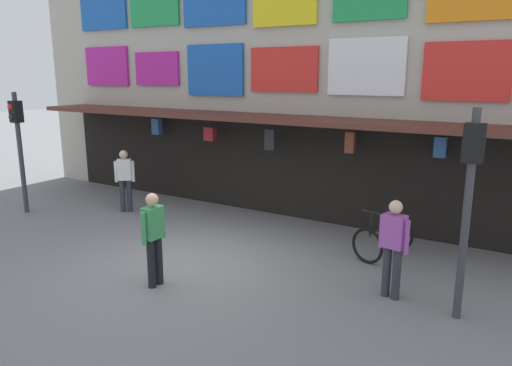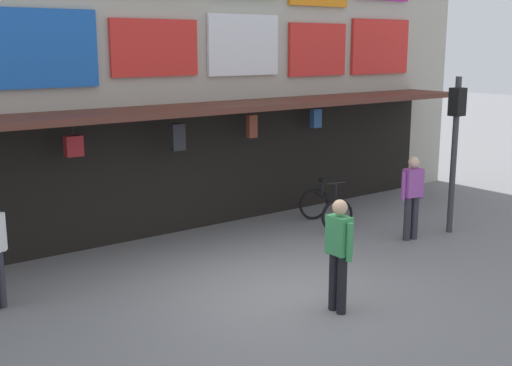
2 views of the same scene
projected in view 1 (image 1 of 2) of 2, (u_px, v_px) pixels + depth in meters
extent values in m
plane|color=slate|center=(185.00, 264.00, 9.44)|extent=(80.00, 80.00, 0.00)
cube|color=#B2AD9E|center=(296.00, 60.00, 12.37)|extent=(18.00, 1.20, 8.00)
cube|color=#592D23|center=(270.00, 118.00, 11.60)|extent=(15.30, 1.40, 0.12)
cube|color=blue|center=(103.00, 13.00, 14.74)|extent=(1.96, 0.08, 1.01)
cube|color=green|center=(154.00, 9.00, 13.66)|extent=(1.83, 0.08, 0.95)
cube|color=blue|center=(214.00, 3.00, 12.58)|extent=(2.00, 0.08, 1.14)
cube|color=yellow|center=(284.00, 0.00, 11.52)|extent=(1.73, 0.08, 1.19)
cube|color=#B71E93|center=(107.00, 66.00, 15.10)|extent=(1.83, 0.08, 1.19)
cube|color=#B71E93|center=(157.00, 69.00, 14.03)|extent=(1.65, 0.08, 0.95)
cube|color=blue|center=(215.00, 70.00, 12.96)|extent=(1.83, 0.08, 1.36)
cube|color=red|center=(284.00, 70.00, 11.88)|extent=(1.87, 0.08, 1.09)
cube|color=white|center=(366.00, 67.00, 10.79)|extent=(1.80, 0.08, 1.27)
cube|color=red|center=(466.00, 71.00, 9.73)|extent=(1.71, 0.08, 1.19)
cylinder|color=black|center=(156.00, 116.00, 13.93)|extent=(0.02, 0.02, 0.16)
cube|color=#2D5693|center=(157.00, 127.00, 14.00)|extent=(0.27, 0.16, 0.46)
cylinder|color=black|center=(210.00, 122.00, 12.74)|extent=(0.02, 0.02, 0.27)
cube|color=maroon|center=(210.00, 134.00, 12.81)|extent=(0.30, 0.18, 0.36)
cylinder|color=black|center=(271.00, 125.00, 11.57)|extent=(0.02, 0.02, 0.19)
cube|color=#232328|center=(271.00, 139.00, 11.65)|extent=(0.27, 0.16, 0.51)
cylinder|color=black|center=(351.00, 128.00, 10.78)|extent=(0.02, 0.02, 0.16)
cube|color=brown|center=(350.00, 143.00, 10.85)|extent=(0.21, 0.12, 0.48)
cylinder|color=black|center=(441.00, 133.00, 9.89)|extent=(0.02, 0.02, 0.16)
cube|color=#2D5693|center=(440.00, 147.00, 9.96)|extent=(0.24, 0.14, 0.43)
cube|color=black|center=(283.00, 169.00, 12.46)|extent=(15.30, 0.04, 2.50)
cylinder|color=#38383D|center=(21.00, 154.00, 12.62)|extent=(0.12, 0.12, 3.20)
cube|color=black|center=(16.00, 112.00, 12.38)|extent=(0.29, 0.25, 0.56)
sphere|color=red|center=(10.00, 107.00, 12.24)|extent=(0.15, 0.15, 0.15)
sphere|color=black|center=(12.00, 117.00, 12.30)|extent=(0.15, 0.15, 0.15)
cylinder|color=#38383D|center=(466.00, 218.00, 7.03)|extent=(0.12, 0.12, 3.20)
cube|color=black|center=(474.00, 143.00, 6.78)|extent=(0.28, 0.24, 0.56)
sphere|color=black|center=(476.00, 133.00, 6.86)|extent=(0.15, 0.15, 0.15)
sphere|color=#19DB3D|center=(474.00, 151.00, 6.92)|extent=(0.15, 0.15, 0.15)
torus|color=black|center=(367.00, 246.00, 9.42)|extent=(0.71, 0.26, 0.72)
torus|color=black|center=(398.00, 234.00, 10.13)|extent=(0.71, 0.26, 0.72)
cylinder|color=black|center=(384.00, 228.00, 9.72)|extent=(0.33, 0.96, 0.05)
cylinder|color=black|center=(389.00, 218.00, 9.79)|extent=(0.04, 0.04, 0.35)
cube|color=black|center=(390.00, 209.00, 9.75)|extent=(0.15, 0.22, 0.06)
cylinder|color=black|center=(371.00, 224.00, 9.38)|extent=(0.04, 0.04, 0.50)
cylinder|color=black|center=(372.00, 212.00, 9.32)|extent=(0.43, 0.16, 0.04)
cylinder|color=#2D2D38|center=(396.00, 274.00, 7.89)|extent=(0.14, 0.14, 0.88)
cylinder|color=#2D2D38|center=(387.00, 271.00, 8.01)|extent=(0.14, 0.14, 0.88)
cube|color=#9E4CA8|center=(394.00, 231.00, 7.79)|extent=(0.40, 0.29, 0.56)
sphere|color=beige|center=(396.00, 207.00, 7.70)|extent=(0.22, 0.22, 0.22)
cylinder|color=#9E4CA8|center=(407.00, 237.00, 7.65)|extent=(0.09, 0.09, 0.56)
cylinder|color=#9E4CA8|center=(382.00, 231.00, 7.95)|extent=(0.09, 0.09, 0.56)
cylinder|color=#2D2D38|center=(123.00, 196.00, 12.94)|extent=(0.14, 0.14, 0.88)
cylinder|color=#2D2D38|center=(129.00, 196.00, 12.96)|extent=(0.14, 0.14, 0.88)
cube|color=white|center=(124.00, 170.00, 12.79)|extent=(0.42, 0.40, 0.56)
sphere|color=beige|center=(123.00, 154.00, 12.70)|extent=(0.22, 0.22, 0.22)
cylinder|color=white|center=(116.00, 172.00, 12.78)|extent=(0.09, 0.09, 0.56)
cylinder|color=white|center=(133.00, 171.00, 12.83)|extent=(0.09, 0.09, 0.56)
cylinder|color=black|center=(159.00, 260.00, 8.48)|extent=(0.14, 0.14, 0.88)
cylinder|color=black|center=(151.00, 263.00, 8.33)|extent=(0.14, 0.14, 0.88)
cube|color=#388E51|center=(153.00, 223.00, 8.24)|extent=(0.23, 0.37, 0.56)
sphere|color=tan|center=(152.00, 200.00, 8.15)|extent=(0.22, 0.22, 0.22)
cylinder|color=#388E51|center=(162.00, 222.00, 8.43)|extent=(0.09, 0.09, 0.56)
cylinder|color=#388E51|center=(144.00, 229.00, 8.08)|extent=(0.09, 0.09, 0.56)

